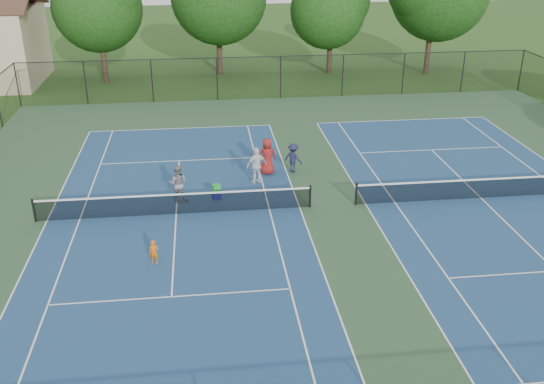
{
  "coord_description": "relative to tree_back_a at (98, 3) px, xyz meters",
  "views": [
    {
      "loc": [
        -5.64,
        -24.08,
        11.89
      ],
      "look_at": [
        -2.88,
        -1.0,
        1.3
      ],
      "focal_mm": 40.0,
      "sensor_mm": 36.0,
      "label": 1
    }
  ],
  "objects": [
    {
      "name": "bystander_a",
      "position": [
        9.85,
        -21.01,
        -5.12
      ],
      "size": [
        1.16,
        0.77,
        1.84
      ],
      "primitive_type": "imported",
      "rotation": [
        0.0,
        0.0,
        3.47
      ],
      "color": "silver",
      "rests_on": "ground"
    },
    {
      "name": "tree_back_c",
      "position": [
        18.0,
        1.0,
        -0.56
      ],
      "size": [
        6.0,
        6.0,
        8.4
      ],
      "color": "#2D2116",
      "rests_on": "ground"
    },
    {
      "name": "ball_hopper",
      "position": [
        7.83,
        -22.63,
        -5.51
      ],
      "size": [
        0.41,
        0.37,
        0.4
      ],
      "primitive_type": "cube",
      "rotation": [
        0.0,
        0.0,
        0.35
      ],
      "color": "green",
      "rests_on": "ball_crate"
    },
    {
      "name": "ground",
      "position": [
        13.0,
        -24.0,
        -6.04
      ],
      "size": [
        140.0,
        140.0,
        0.0
      ],
      "primitive_type": "plane",
      "color": "#234716",
      "rests_on": "ground"
    },
    {
      "name": "child_player",
      "position": [
        5.3,
        -28.07,
        -5.56
      ],
      "size": [
        0.39,
        0.29,
        0.96
      ],
      "primitive_type": "imported",
      "rotation": [
        0.0,
        0.0,
        -0.17
      ],
      "color": "orange",
      "rests_on": "ground"
    },
    {
      "name": "tennis_court_right",
      "position": [
        20.0,
        -24.0,
        -5.94
      ],
      "size": [
        12.0,
        23.83,
        1.07
      ],
      "color": "navy",
      "rests_on": "ground"
    },
    {
      "name": "court_pad",
      "position": [
        13.0,
        -24.0,
        -6.03
      ],
      "size": [
        36.0,
        36.0,
        0.01
      ],
      "primitive_type": "cube",
      "color": "#2B4C2A",
      "rests_on": "ground"
    },
    {
      "name": "instructor",
      "position": [
        6.11,
        -22.64,
        -5.16
      ],
      "size": [
        0.95,
        0.79,
        1.76
      ],
      "primitive_type": "imported",
      "rotation": [
        0.0,
        0.0,
        2.99
      ],
      "color": "gray",
      "rests_on": "ground"
    },
    {
      "name": "tennis_court_left",
      "position": [
        6.0,
        -24.0,
        -5.94
      ],
      "size": [
        12.0,
        23.83,
        1.07
      ],
      "color": "navy",
      "rests_on": "ground"
    },
    {
      "name": "tree_back_a",
      "position": [
        0.0,
        0.0,
        0.0
      ],
      "size": [
        6.8,
        6.8,
        9.15
      ],
      "color": "#2D2116",
      "rests_on": "ground"
    },
    {
      "name": "perimeter_fence",
      "position": [
        13.0,
        -24.0,
        -4.44
      ],
      "size": [
        36.08,
        36.08,
        3.02
      ],
      "color": "black",
      "rests_on": "ground"
    },
    {
      "name": "bystander_c",
      "position": [
        10.49,
        -19.89,
        -5.11
      ],
      "size": [
        0.96,
        0.68,
        1.86
      ],
      "primitive_type": "imported",
      "rotation": [
        0.0,
        0.0,
        3.04
      ],
      "color": "maroon",
      "rests_on": "ground"
    },
    {
      "name": "bystander_b",
      "position": [
        11.82,
        -19.84,
        -5.27
      ],
      "size": [
        1.13,
        1.07,
        1.54
      ],
      "primitive_type": "imported",
      "rotation": [
        0.0,
        0.0,
        2.45
      ],
      "color": "#1B1E3C",
      "rests_on": "ground"
    },
    {
      "name": "ball_crate",
      "position": [
        7.83,
        -22.63,
        -5.87
      ],
      "size": [
        0.43,
        0.38,
        0.33
      ],
      "primitive_type": "cube",
      "rotation": [
        0.0,
        0.0,
        0.29
      ],
      "color": "#151D96",
      "rests_on": "ground"
    }
  ]
}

